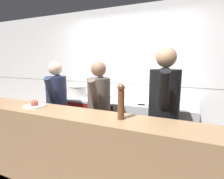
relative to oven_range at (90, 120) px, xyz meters
name	(u,v)px	position (x,y,z in m)	size (l,w,h in m)	color
wall_back_tiled	(127,76)	(0.61, 0.40, 0.84)	(8.00, 0.06, 2.60)	white
oven_range	(90,120)	(0.00, 0.00, 0.00)	(1.22, 0.71, 0.91)	maroon
prep_counter	(155,130)	(1.25, 0.00, -0.01)	(1.27, 0.65, 0.91)	#B7BABF
pass_counter	(81,157)	(0.65, -1.29, 0.05)	(3.33, 0.45, 1.02)	#93704C
stock_pot	(78,91)	(-0.25, -0.02, 0.56)	(0.35, 0.35, 0.21)	beige
sauce_pot	(99,92)	(0.24, -0.05, 0.57)	(0.30, 0.30, 0.22)	#B7BABF
mixing_bowl_steel	(157,101)	(1.26, -0.02, 0.50)	(0.21, 0.21, 0.09)	#B7BABF
chefs_knife	(148,105)	(1.16, -0.16, 0.46)	(0.38, 0.18, 0.02)	#B7BABF
plated_dish_main	(34,105)	(-0.05, -1.27, 0.59)	(0.27, 0.27, 0.09)	white
pepper_mill	(121,101)	(1.12, -1.27, 0.75)	(0.07, 0.07, 0.36)	brown
chef_head_cook	(57,106)	(-0.20, -0.69, 0.43)	(0.41, 0.68, 1.58)	black
chef_sous	(99,111)	(0.57, -0.70, 0.43)	(0.37, 0.70, 1.59)	black
chef_line	(163,113)	(1.47, -0.75, 0.52)	(0.40, 0.77, 1.75)	black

